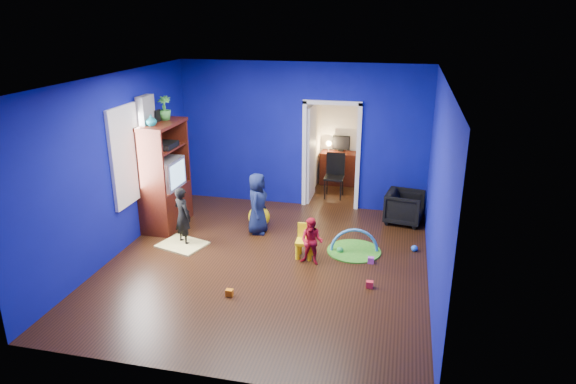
% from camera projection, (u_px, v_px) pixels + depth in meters
% --- Properties ---
extents(floor, '(5.00, 5.50, 0.01)m').
position_uv_depth(floor, '(267.00, 263.00, 8.20)').
color(floor, black).
rests_on(floor, ground).
extents(ceiling, '(5.00, 5.50, 0.01)m').
position_uv_depth(ceiling, '(264.00, 79.00, 7.23)').
color(ceiling, white).
rests_on(ceiling, wall_back).
extents(wall_back, '(5.00, 0.02, 2.90)m').
position_uv_depth(wall_back, '(302.00, 136.00, 10.24)').
color(wall_back, navy).
rests_on(wall_back, floor).
extents(wall_front, '(5.00, 0.02, 2.90)m').
position_uv_depth(wall_front, '(194.00, 258.00, 5.19)').
color(wall_front, navy).
rests_on(wall_front, floor).
extents(wall_left, '(0.02, 5.50, 2.90)m').
position_uv_depth(wall_left, '(116.00, 166.00, 8.24)').
color(wall_left, navy).
rests_on(wall_left, floor).
extents(wall_right, '(0.02, 5.50, 2.90)m').
position_uv_depth(wall_right, '(438.00, 189.00, 7.19)').
color(wall_right, navy).
rests_on(wall_right, floor).
extents(alcove, '(1.00, 1.75, 2.50)m').
position_uv_depth(alcove, '(337.00, 137.00, 10.98)').
color(alcove, silver).
rests_on(alcove, floor).
extents(armchair, '(0.78, 0.76, 0.62)m').
position_uv_depth(armchair, '(405.00, 207.00, 9.67)').
color(armchair, black).
rests_on(armchair, floor).
extents(child_black, '(0.44, 0.40, 1.02)m').
position_uv_depth(child_black, '(183.00, 216.00, 8.74)').
color(child_black, black).
rests_on(child_black, floor).
extents(child_navy, '(0.38, 0.56, 1.12)m').
position_uv_depth(child_navy, '(257.00, 203.00, 9.16)').
color(child_navy, '#0F1239').
rests_on(child_navy, floor).
extents(toddler_red, '(0.41, 0.34, 0.77)m').
position_uv_depth(toddler_red, '(312.00, 241.00, 8.06)').
color(toddler_red, red).
rests_on(toddler_red, floor).
extents(vase, '(0.19, 0.19, 0.19)m').
position_uv_depth(vase, '(151.00, 120.00, 8.70)').
color(vase, '#0D696E').
rests_on(vase, tv_armoire).
extents(potted_plant, '(0.29, 0.29, 0.43)m').
position_uv_depth(potted_plant, '(164.00, 108.00, 9.14)').
color(potted_plant, '#378831').
rests_on(potted_plant, tv_armoire).
extents(tv_armoire, '(0.58, 1.14, 1.96)m').
position_uv_depth(tv_armoire, '(164.00, 175.00, 9.33)').
color(tv_armoire, '#3C0E0A').
rests_on(tv_armoire, floor).
extents(crt_tv, '(0.46, 0.70, 0.54)m').
position_uv_depth(crt_tv, '(166.00, 173.00, 9.31)').
color(crt_tv, silver).
rests_on(crt_tv, tv_armoire).
extents(yellow_blanket, '(0.89, 0.79, 0.03)m').
position_uv_depth(yellow_blanket, '(182.00, 245.00, 8.81)').
color(yellow_blanket, '#F2E07A').
rests_on(yellow_blanket, floor).
extents(hopper_ball, '(0.40, 0.40, 0.40)m').
position_uv_depth(hopper_ball, '(259.00, 217.00, 9.52)').
color(hopper_ball, yellow).
rests_on(hopper_ball, floor).
extents(kid_chair, '(0.29, 0.29, 0.50)m').
position_uv_depth(kid_chair, '(305.00, 243.00, 8.32)').
color(kid_chair, yellow).
rests_on(kid_chair, floor).
extents(play_mat, '(0.90, 0.90, 0.02)m').
position_uv_depth(play_mat, '(354.00, 251.00, 8.59)').
color(play_mat, '#479B23').
rests_on(play_mat, floor).
extents(toy_arch, '(0.80, 0.19, 0.80)m').
position_uv_depth(toy_arch, '(354.00, 251.00, 8.58)').
color(toy_arch, '#3F8CD8').
rests_on(toy_arch, floor).
extents(window_left, '(0.03, 0.95, 1.55)m').
position_uv_depth(window_left, '(127.00, 155.00, 8.52)').
color(window_left, white).
rests_on(window_left, wall_left).
extents(curtain, '(0.14, 0.42, 2.40)m').
position_uv_depth(curtain, '(150.00, 163.00, 9.11)').
color(curtain, slate).
rests_on(curtain, floor).
extents(doorway, '(1.16, 0.10, 2.10)m').
position_uv_depth(doorway, '(331.00, 157.00, 10.25)').
color(doorway, white).
rests_on(doorway, floor).
extents(study_desk, '(0.88, 0.44, 0.75)m').
position_uv_depth(study_desk, '(340.00, 168.00, 11.86)').
color(study_desk, '#3D140A').
rests_on(study_desk, floor).
extents(desk_monitor, '(0.40, 0.05, 0.32)m').
position_uv_depth(desk_monitor, '(341.00, 143.00, 11.78)').
color(desk_monitor, black).
rests_on(desk_monitor, study_desk).
extents(desk_lamp, '(0.14, 0.14, 0.14)m').
position_uv_depth(desk_lamp, '(329.00, 143.00, 11.79)').
color(desk_lamp, '#FFD88C').
rests_on(desk_lamp, study_desk).
extents(folding_chair, '(0.40, 0.40, 0.92)m').
position_uv_depth(folding_chair, '(334.00, 177.00, 10.95)').
color(folding_chair, black).
rests_on(folding_chair, floor).
extents(book_shelf, '(0.88, 0.24, 0.04)m').
position_uv_depth(book_shelf, '(343.00, 96.00, 11.41)').
color(book_shelf, white).
rests_on(book_shelf, study_desk).
extents(toy_0, '(0.10, 0.08, 0.10)m').
position_uv_depth(toy_0, '(370.00, 284.00, 7.46)').
color(toy_0, red).
rests_on(toy_0, floor).
extents(toy_1, '(0.11, 0.11, 0.11)m').
position_uv_depth(toy_1, '(414.00, 248.00, 8.59)').
color(toy_1, blue).
rests_on(toy_1, floor).
extents(toy_2, '(0.10, 0.08, 0.10)m').
position_uv_depth(toy_2, '(229.00, 293.00, 7.24)').
color(toy_2, orange).
rests_on(toy_2, floor).
extents(toy_3, '(0.11, 0.11, 0.11)m').
position_uv_depth(toy_3, '(340.00, 250.00, 8.53)').
color(toy_3, green).
rests_on(toy_3, floor).
extents(toy_4, '(0.10, 0.08, 0.10)m').
position_uv_depth(toy_4, '(371.00, 260.00, 8.19)').
color(toy_4, '#C449AF').
rests_on(toy_4, floor).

